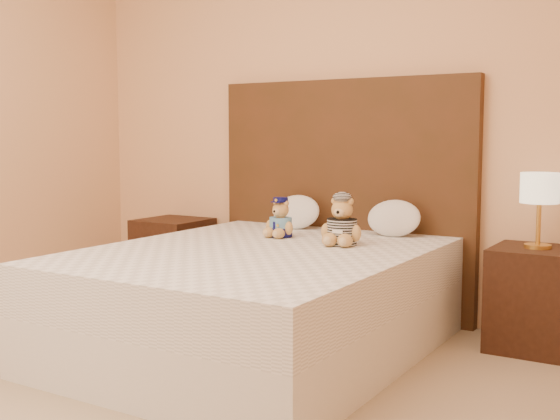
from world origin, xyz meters
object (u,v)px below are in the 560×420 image
Objects in this scene: lamp at (540,192)px; pillow_left at (296,210)px; teddy_prisoner at (342,221)px; bed at (258,300)px; nightstand_left at (173,257)px; nightstand_right at (536,299)px; teddy_police at (281,218)px; pillow_right at (394,216)px.

pillow_left is at bearing 178.85° from lamp.
teddy_prisoner is at bearing -154.44° from lamp.
nightstand_left is (-1.25, 0.80, -0.00)m from bed.
teddy_prisoner reaches higher than nightstand_right.
teddy_police is at bearing -17.75° from nightstand_left.
pillow_left reaches higher than bed.
bed is 1.48m from nightstand_left.
pillow_right is (1.67, 0.03, 0.39)m from nightstand_left.
lamp reaches higher than pillow_left.
pillow_right reaches higher than nightstand_right.
nightstand_left is at bearing 169.30° from teddy_police.
teddy_prisoner is (1.57, -0.45, 0.41)m from nightstand_left.
bed is at bearing -116.97° from pillow_right.
lamp is 1.21× the size of pillow_right.
lamp is at bearing 32.62° from bed.
pillow_right reaches higher than bed.
pillow_left is (-1.50, 0.03, 0.39)m from nightstand_right.
pillow_left is (-0.12, 0.39, 0.00)m from teddy_police.
teddy_prisoner reaches higher than bed.
pillow_left is (-1.50, 0.03, -0.18)m from lamp.
lamp reaches higher than teddy_police.
nightstand_right is (1.25, 0.80, -0.00)m from bed.
teddy_police is at bearing -165.37° from lamp.
teddy_prisoner is at bearing -15.91° from nightstand_left.
teddy_police is at bearing -165.37° from nightstand_right.
nightstand_right is 1.55m from pillow_left.
pillow_right is at bearing 1.03° from nightstand_left.
teddy_police reaches higher than nightstand_left.
nightstand_right is at bearing -2.08° from pillow_right.
lamp reaches higher than bed.
teddy_police is at bearing -144.66° from pillow_right.
teddy_prisoner is (0.44, -0.09, 0.02)m from teddy_police.
nightstand_left is at bearing 180.00° from lamp.
pillow_left and pillow_right have the same top height.
nightstand_right is at bearing -1.15° from pillow_left.
teddy_prisoner is at bearing -40.23° from pillow_left.
bed is at bearing -147.38° from nightstand_right.
teddy_police is 0.45m from teddy_prisoner.
pillow_left is at bearing 180.00° from pillow_right.
pillow_left is (1.00, 0.03, 0.39)m from nightstand_left.
bed is 0.95m from pillow_left.
pillow_right is (-0.83, 0.03, 0.39)m from nightstand_right.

